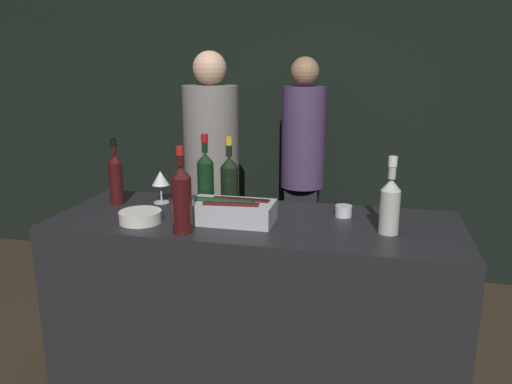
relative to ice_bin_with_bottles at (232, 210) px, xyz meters
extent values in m
cube|color=black|center=(0.09, 2.03, 0.32)|extent=(6.40, 0.06, 2.80)
cube|color=black|center=(0.09, 0.07, -0.57)|extent=(1.86, 0.69, 1.03)
cube|color=#B7BABF|center=(0.00, 0.00, -0.01)|extent=(0.38, 0.20, 0.09)
cylinder|color=#380F0F|center=(0.01, -0.04, 0.02)|extent=(0.25, 0.09, 0.07)
cylinder|color=#143319|center=(-0.04, 0.00, 0.02)|extent=(0.27, 0.08, 0.07)
cylinder|color=black|center=(0.03, 0.04, 0.02)|extent=(0.26, 0.07, 0.07)
cylinder|color=silver|center=(-0.40, -0.10, -0.03)|extent=(0.19, 0.19, 0.05)
cylinder|color=gray|center=(-0.40, -0.10, -0.01)|extent=(0.16, 0.16, 0.01)
cylinder|color=silver|center=(-0.44, 0.23, -0.05)|extent=(0.08, 0.08, 0.00)
cylinder|color=silver|center=(-0.44, 0.23, -0.01)|extent=(0.01, 0.01, 0.09)
cone|color=silver|center=(-0.44, 0.23, 0.07)|extent=(0.09, 0.09, 0.07)
cylinder|color=silver|center=(0.48, 0.20, -0.03)|extent=(0.08, 0.08, 0.05)
sphere|color=#F9D67F|center=(0.48, 0.20, -0.03)|extent=(0.04, 0.04, 0.04)
cylinder|color=#380F0F|center=(-0.16, -0.18, 0.06)|extent=(0.08, 0.08, 0.24)
cone|color=#380F0F|center=(-0.16, -0.18, 0.21)|extent=(0.08, 0.08, 0.05)
cylinder|color=#380F0F|center=(-0.16, -0.18, 0.27)|extent=(0.03, 0.03, 0.08)
cylinder|color=red|center=(-0.16, -0.18, 0.30)|extent=(0.03, 0.03, 0.04)
cylinder|color=#380F0F|center=(-0.65, 0.16, 0.05)|extent=(0.07, 0.07, 0.21)
cone|color=#380F0F|center=(-0.65, 0.16, 0.18)|extent=(0.07, 0.07, 0.04)
cylinder|color=#380F0F|center=(-0.65, 0.16, 0.24)|extent=(0.03, 0.03, 0.08)
cylinder|color=black|center=(-0.65, 0.16, 0.26)|extent=(0.03, 0.03, 0.03)
cylinder|color=black|center=(-0.09, 0.28, 0.04)|extent=(0.09, 0.09, 0.19)
cone|color=black|center=(-0.09, 0.28, 0.16)|extent=(0.09, 0.09, 0.05)
cylinder|color=black|center=(-0.09, 0.28, 0.24)|extent=(0.03, 0.03, 0.10)
cylinder|color=gold|center=(-0.09, 0.28, 0.27)|extent=(0.03, 0.03, 0.05)
cylinder|color=#B2B7AD|center=(0.68, 0.00, 0.04)|extent=(0.08, 0.08, 0.19)
cone|color=#B2B7AD|center=(0.68, 0.00, 0.16)|extent=(0.08, 0.08, 0.05)
cylinder|color=#B2B7AD|center=(0.68, 0.00, 0.23)|extent=(0.03, 0.03, 0.09)
cylinder|color=white|center=(0.68, 0.00, 0.25)|extent=(0.04, 0.04, 0.04)
cylinder|color=black|center=(-0.18, 0.18, 0.06)|extent=(0.08, 0.08, 0.23)
cone|color=black|center=(-0.18, 0.18, 0.20)|extent=(0.08, 0.08, 0.05)
cylinder|color=black|center=(-0.18, 0.18, 0.27)|extent=(0.03, 0.03, 0.09)
cylinder|color=maroon|center=(-0.18, 0.18, 0.30)|extent=(0.03, 0.03, 0.04)
cube|color=black|center=(-0.41, 0.96, -0.67)|extent=(0.26, 0.19, 0.84)
cylinder|color=slate|center=(-0.41, 0.96, 0.13)|extent=(0.35, 0.35, 0.76)
sphere|color=tan|center=(-0.41, 0.96, 0.61)|extent=(0.21, 0.21, 0.21)
cube|color=black|center=(0.09, 1.60, -0.68)|extent=(0.24, 0.18, 0.82)
cylinder|color=#473356|center=(0.09, 1.60, 0.11)|extent=(0.33, 0.33, 0.75)
sphere|color=#997051|center=(0.09, 1.60, 0.58)|extent=(0.21, 0.21, 0.21)
camera|label=1|loc=(0.60, -2.06, 0.64)|focal=35.00mm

